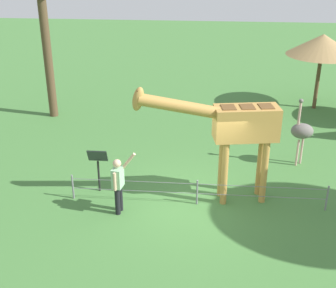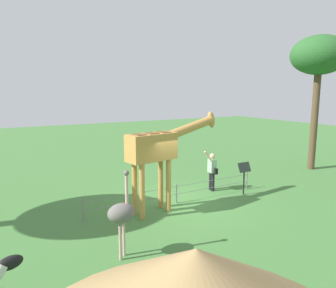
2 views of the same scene
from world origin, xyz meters
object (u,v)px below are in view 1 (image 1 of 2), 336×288
(giraffe, at_px, (233,127))
(visitor, at_px, (118,182))
(ostrich, at_px, (302,131))
(info_sign, at_px, (98,162))
(shade_hut_near, at_px, (323,45))

(giraffe, bearing_deg, visitor, 17.55)
(visitor, distance_m, ostrich, 6.24)
(giraffe, height_order, info_sign, giraffe)
(giraffe, relative_size, info_sign, 2.97)
(giraffe, height_order, ostrich, giraffe)
(ostrich, distance_m, shade_hut_near, 5.96)
(giraffe, bearing_deg, ostrich, -134.44)
(visitor, relative_size, info_sign, 1.32)
(giraffe, distance_m, ostrich, 3.46)
(info_sign, bearing_deg, visitor, 126.60)
(visitor, xyz_separation_m, shade_hut_near, (-6.90, -8.83, 1.84))
(ostrich, height_order, shade_hut_near, shade_hut_near)
(visitor, xyz_separation_m, info_sign, (0.79, -1.07, 0.05))
(visitor, bearing_deg, giraffe, -162.45)
(ostrich, relative_size, shade_hut_near, 0.71)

